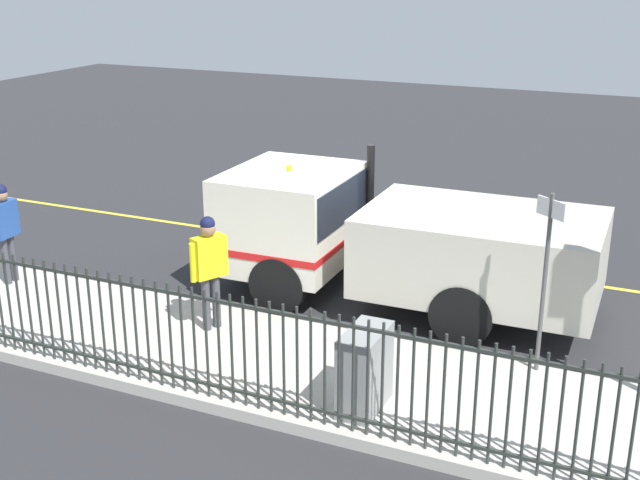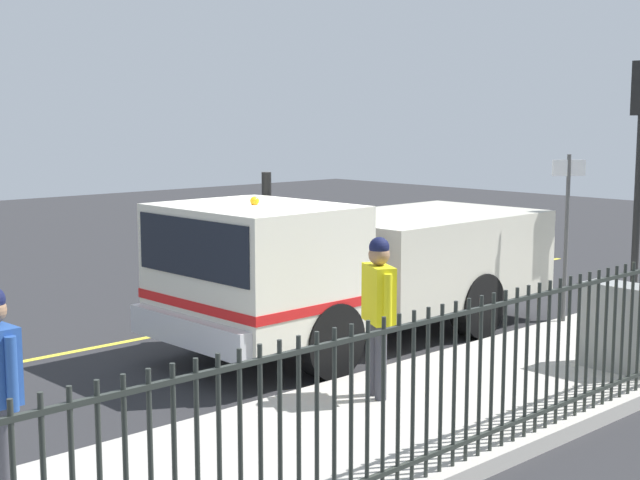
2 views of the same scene
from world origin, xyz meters
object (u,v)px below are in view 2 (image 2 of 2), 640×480
at_px(traffic_cone, 375,280).
at_px(work_truck, 345,260).
at_px(worker_standing, 379,300).
at_px(street_sign, 567,219).
at_px(utility_cabinet, 621,327).

bearing_deg(traffic_cone, work_truck, -53.55).
xyz_separation_m(worker_standing, traffic_cone, (-4.45, 4.60, -0.96)).
bearing_deg(worker_standing, work_truck, -10.51).
xyz_separation_m(work_truck, street_sign, (1.71, 2.95, 0.51)).
height_order(utility_cabinet, street_sign, street_sign).
height_order(work_truck, utility_cabinet, work_truck).
bearing_deg(traffic_cone, worker_standing, -45.97).
xyz_separation_m(work_truck, worker_standing, (2.39, -1.81, 0.05)).
xyz_separation_m(utility_cabinet, traffic_cone, (-5.69, 1.63, -0.40)).
relative_size(work_truck, street_sign, 2.55).
distance_m(work_truck, traffic_cone, 3.59).
distance_m(work_truck, worker_standing, 3.00).
height_order(worker_standing, traffic_cone, worker_standing).
bearing_deg(work_truck, traffic_cone, -54.60).
bearing_deg(utility_cabinet, work_truck, -162.25).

